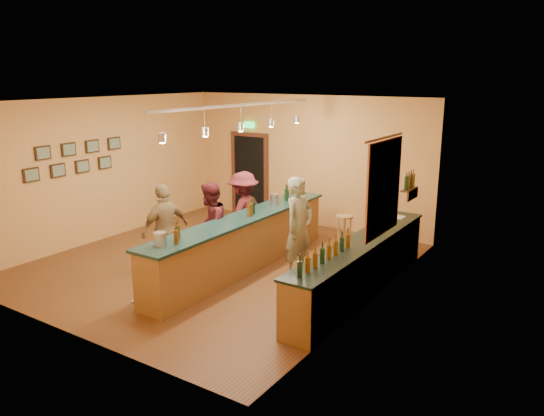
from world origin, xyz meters
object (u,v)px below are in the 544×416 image
Objects in this scene: tasting_bar at (242,239)px; customer_a at (210,226)px; bartender at (299,227)px; customer_c at (244,213)px; bar_stool at (345,222)px; back_counter at (360,266)px; customer_b at (165,229)px.

customer_a is at bearing -152.64° from tasting_bar.
bartender is 1.69m from customer_c.
tasting_bar is 2.92× the size of customer_c.
customer_a is 1.08m from customer_c.
bar_stool is (0.03, 1.89, -0.34)m from bartender.
tasting_bar is 1.16m from bartender.
back_counter is at bearing 4.37° from tasting_bar.
back_counter is 2.39m from bar_stool.
customer_a is 0.99× the size of customer_b.
tasting_bar is 1.00m from customer_c.
bartender is 1.10× the size of customer_a.
customer_a reaches higher than back_counter.
back_counter is 3.01m from customer_c.
customer_a is at bearing -0.19° from customer_c.
customer_c is at bearing -139.39° from bar_stool.
customer_a is 0.85m from customer_b.
customer_a is (-2.92, -0.46, 0.37)m from back_counter.
customer_c is at bearing 124.69° from tasting_bar.
back_counter is at bearing 117.98° from customer_b.
customer_c is (-2.92, 0.61, 0.39)m from back_counter.
bartender is 2.52× the size of bar_stool.
back_counter is 2.66× the size of customer_a.
bar_stool is at bearing 130.42° from customer_c.
customer_b is (-2.17, -1.24, -0.08)m from bartender.
back_counter is 2.64× the size of customer_b.
bar_stool is at bearing 128.94° from customer_a.
tasting_bar is at bearing 114.16° from bartender.
customer_c reaches higher than bar_stool.
customer_b is 2.31× the size of bar_stool.
back_counter is 3.66m from customer_b.
bartender reaches higher than customer_b.
bar_stool is (1.64, 1.41, -0.27)m from customer_c.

